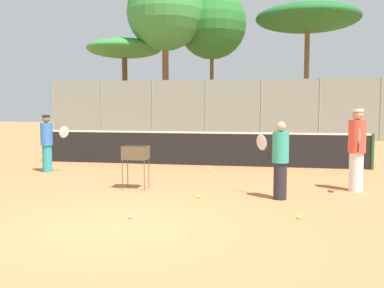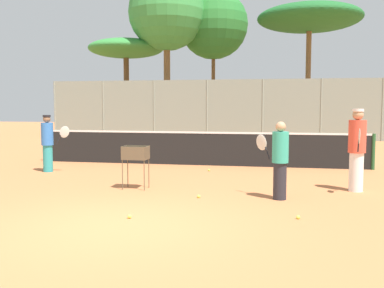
{
  "view_description": "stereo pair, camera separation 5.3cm",
  "coord_description": "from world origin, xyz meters",
  "px_view_note": "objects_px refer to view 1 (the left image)",
  "views": [
    {
      "loc": [
        2.47,
        -6.55,
        1.9
      ],
      "look_at": [
        0.51,
        3.67,
        1.0
      ],
      "focal_mm": 42.0,
      "sensor_mm": 36.0,
      "label": 1
    },
    {
      "loc": [
        2.53,
        -6.54,
        1.9
      ],
      "look_at": [
        0.51,
        3.67,
        1.0
      ],
      "focal_mm": 42.0,
      "sensor_mm": 36.0,
      "label": 2
    }
  ],
  "objects_px": {
    "tennis_net": "(198,148)",
    "player_red_cap": "(357,149)",
    "player_white_outfit": "(280,159)",
    "player_yellow_shirt": "(47,142)",
    "ball_cart": "(136,156)"
  },
  "relations": [
    {
      "from": "tennis_net",
      "to": "player_yellow_shirt",
      "type": "height_order",
      "value": "player_yellow_shirt"
    },
    {
      "from": "tennis_net",
      "to": "player_white_outfit",
      "type": "bearing_deg",
      "value": -62.12
    },
    {
      "from": "player_white_outfit",
      "to": "ball_cart",
      "type": "xyz_separation_m",
      "value": [
        -3.21,
        0.54,
        -0.07
      ]
    },
    {
      "from": "tennis_net",
      "to": "player_red_cap",
      "type": "bearing_deg",
      "value": -40.56
    },
    {
      "from": "player_red_cap",
      "to": "player_yellow_shirt",
      "type": "distance_m",
      "value": 8.27
    },
    {
      "from": "tennis_net",
      "to": "ball_cart",
      "type": "distance_m",
      "value": 4.29
    },
    {
      "from": "player_red_cap",
      "to": "player_white_outfit",
      "type": "bearing_deg",
      "value": -49.53
    },
    {
      "from": "player_yellow_shirt",
      "to": "player_red_cap",
      "type": "bearing_deg",
      "value": -11.86
    },
    {
      "from": "ball_cart",
      "to": "player_red_cap",
      "type": "bearing_deg",
      "value": 7.6
    },
    {
      "from": "tennis_net",
      "to": "player_red_cap",
      "type": "relative_size",
      "value": 5.79
    },
    {
      "from": "player_white_outfit",
      "to": "player_yellow_shirt",
      "type": "height_order",
      "value": "player_yellow_shirt"
    },
    {
      "from": "tennis_net",
      "to": "player_white_outfit",
      "type": "relative_size",
      "value": 6.7
    },
    {
      "from": "tennis_net",
      "to": "player_white_outfit",
      "type": "xyz_separation_m",
      "value": [
        2.53,
        -4.77,
        0.25
      ]
    },
    {
      "from": "player_white_outfit",
      "to": "player_red_cap",
      "type": "distance_m",
      "value": 2.05
    },
    {
      "from": "player_white_outfit",
      "to": "player_red_cap",
      "type": "height_order",
      "value": "player_red_cap"
    }
  ]
}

